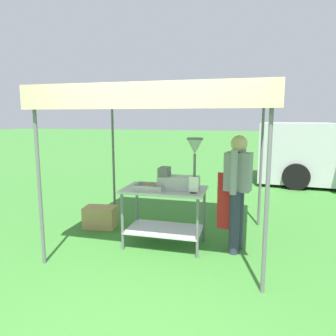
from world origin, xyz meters
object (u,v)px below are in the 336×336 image
(stall_canopy, at_px, (166,96))
(supply_crate, at_px, (100,217))
(donut_fryer, at_px, (181,173))
(donut_cart, at_px, (164,204))
(vendor, at_px, (237,187))
(menu_sign, at_px, (194,186))
(donut_tray, at_px, (150,188))

(stall_canopy, distance_m, supply_crate, 2.34)
(donut_fryer, bearing_deg, donut_cart, -175.42)
(stall_canopy, xyz_separation_m, vendor, (1.00, -0.02, -1.23))
(stall_canopy, xyz_separation_m, donut_fryer, (0.24, -0.08, -1.05))
(stall_canopy, bearing_deg, donut_cart, -90.00)
(donut_fryer, distance_m, vendor, 0.78)
(donut_cart, bearing_deg, vendor, 4.34)
(donut_cart, distance_m, menu_sign, 0.58)
(donut_tray, bearing_deg, supply_crate, 152.89)
(donut_tray, bearing_deg, donut_cart, 29.68)
(donut_cart, distance_m, donut_fryer, 0.52)
(stall_canopy, height_order, donut_tray, stall_canopy)
(vendor, bearing_deg, supply_crate, 170.62)
(supply_crate, bearing_deg, donut_tray, -27.11)
(donut_cart, height_order, menu_sign, menu_sign)
(supply_crate, bearing_deg, donut_fryer, -16.06)
(stall_canopy, height_order, vendor, stall_canopy)
(donut_fryer, distance_m, menu_sign, 0.32)
(donut_tray, relative_size, supply_crate, 0.75)
(donut_cart, xyz_separation_m, donut_fryer, (0.24, 0.02, 0.46))
(donut_fryer, bearing_deg, supply_crate, 163.94)
(donut_fryer, bearing_deg, menu_sign, -43.10)
(stall_canopy, distance_m, vendor, 1.59)
(supply_crate, bearing_deg, donut_cart, -19.73)
(donut_cart, xyz_separation_m, supply_crate, (-1.25, 0.45, -0.44))
(donut_fryer, relative_size, vendor, 0.45)
(donut_fryer, height_order, supply_crate, donut_fryer)
(donut_cart, height_order, donut_fryer, donut_fryer)
(donut_tray, height_order, supply_crate, donut_tray)
(vendor, bearing_deg, stall_canopy, 178.75)
(menu_sign, bearing_deg, donut_tray, 173.16)
(stall_canopy, xyz_separation_m, supply_crate, (-1.25, 0.35, -1.95))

